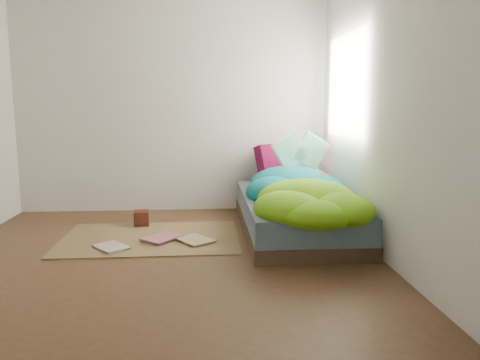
# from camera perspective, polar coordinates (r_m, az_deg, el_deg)

# --- Properties ---
(ground) EXTENTS (3.50, 3.50, 0.00)m
(ground) POSITION_cam_1_polar(r_m,az_deg,el_deg) (3.87, -9.51, -9.29)
(ground) COLOR #472F1B
(ground) RESTS_ON ground
(room_walls) EXTENTS (3.54, 3.54, 2.62)m
(room_walls) POSITION_cam_1_polar(r_m,az_deg,el_deg) (3.70, -9.98, 15.39)
(room_walls) COLOR silver
(room_walls) RESTS_ON ground
(bed) EXTENTS (1.00, 2.00, 0.34)m
(bed) POSITION_cam_1_polar(r_m,az_deg,el_deg) (4.58, 6.69, -4.12)
(bed) COLOR #322B1B
(bed) RESTS_ON ground
(duvet) EXTENTS (0.96, 1.84, 0.34)m
(duvet) POSITION_cam_1_polar(r_m,az_deg,el_deg) (4.30, 7.33, -0.36)
(duvet) COLOR navy
(duvet) RESTS_ON bed
(rug) EXTENTS (1.60, 1.10, 0.01)m
(rug) POSITION_cam_1_polar(r_m,az_deg,el_deg) (4.40, -10.83, -6.95)
(rug) COLOR brown
(rug) RESTS_ON ground
(pillow_floral) EXTENTS (0.65, 0.52, 0.13)m
(pillow_floral) POSITION_cam_1_polar(r_m,az_deg,el_deg) (5.34, 7.19, 0.34)
(pillow_floral) COLOR beige
(pillow_floral) RESTS_ON bed
(pillow_magenta) EXTENTS (0.44, 0.33, 0.43)m
(pillow_magenta) POSITION_cam_1_polar(r_m,az_deg,el_deg) (5.32, 4.33, 2.01)
(pillow_magenta) COLOR #43041F
(pillow_magenta) RESTS_ON bed
(open_book) EXTENTS (0.52, 0.23, 0.31)m
(open_book) POSITION_cam_1_polar(r_m,az_deg,el_deg) (4.91, 7.49, 4.64)
(open_book) COLOR green
(open_book) RESTS_ON duvet
(wooden_box) EXTENTS (0.16, 0.16, 0.15)m
(wooden_box) POSITION_cam_1_polar(r_m,az_deg,el_deg) (4.84, -11.92, -4.55)
(wooden_box) COLOR #3B150D
(wooden_box) RESTS_ON rug
(floor_book_a) EXTENTS (0.35, 0.36, 0.02)m
(floor_book_a) POSITION_cam_1_polar(r_m,az_deg,el_deg) (4.10, -16.74, -8.15)
(floor_book_a) COLOR beige
(floor_book_a) RESTS_ON rug
(floor_book_b) EXTENTS (0.40, 0.41, 0.03)m
(floor_book_b) POSITION_cam_1_polar(r_m,az_deg,el_deg) (4.38, -10.58, -6.74)
(floor_book_b) COLOR #B96B72
(floor_book_b) RESTS_ON rug
(floor_book_c) EXTENTS (0.39, 0.41, 0.02)m
(floor_book_c) POSITION_cam_1_polar(r_m,az_deg,el_deg) (4.15, -6.93, -7.60)
(floor_book_c) COLOR #C7BA83
(floor_book_c) RESTS_ON rug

